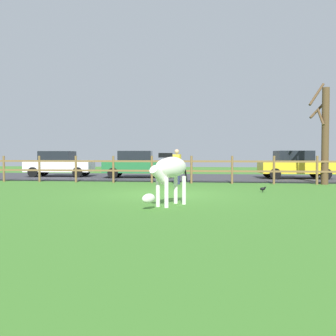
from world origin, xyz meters
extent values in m
plane|color=#3D7528|center=(0.00, 0.00, 0.00)|extent=(60.00, 60.00, 0.00)
cube|color=#38383D|center=(0.00, 9.30, 0.03)|extent=(28.00, 7.40, 0.05)
cylinder|color=brown|center=(-9.07, 5.00, 0.66)|extent=(0.11, 0.11, 1.33)
cylinder|color=brown|center=(-7.14, 5.00, 0.66)|extent=(0.11, 0.11, 1.33)
cylinder|color=brown|center=(-5.20, 5.00, 0.66)|extent=(0.11, 0.11, 1.33)
cylinder|color=brown|center=(-3.27, 5.00, 0.66)|extent=(0.11, 0.11, 1.33)
cylinder|color=brown|center=(-1.34, 5.00, 0.66)|extent=(0.11, 0.11, 1.33)
cylinder|color=brown|center=(0.59, 5.00, 0.66)|extent=(0.11, 0.11, 1.33)
cylinder|color=brown|center=(2.53, 5.00, 0.66)|extent=(0.11, 0.11, 1.33)
cylinder|color=brown|center=(4.46, 5.00, 0.66)|extent=(0.11, 0.11, 1.33)
cylinder|color=brown|center=(6.39, 5.00, 0.66)|extent=(0.11, 0.11, 1.33)
cube|color=brown|center=(-0.37, 5.00, 0.60)|extent=(21.26, 0.06, 0.09)
cube|color=brown|center=(-0.37, 5.00, 1.06)|extent=(21.26, 0.06, 0.09)
cylinder|color=#513A23|center=(6.77, 5.14, 2.24)|extent=(0.33, 0.33, 4.47)
cylinder|color=#513A23|center=(6.54, 5.08, 3.12)|extent=(0.26, 0.59, 0.83)
cylinder|color=#513A23|center=(6.47, 5.53, 4.23)|extent=(0.91, 0.75, 1.15)
cylinder|color=#513A23|center=(6.61, 5.58, 3.58)|extent=(1.00, 0.45, 0.99)
ellipsoid|color=white|center=(0.53, -2.79, 1.03)|extent=(1.03, 1.31, 0.56)
cylinder|color=white|center=(0.46, -3.21, 0.39)|extent=(0.11, 0.11, 0.78)
cylinder|color=white|center=(0.21, -3.07, 0.39)|extent=(0.11, 0.11, 0.78)
cylinder|color=white|center=(0.85, -2.52, 0.39)|extent=(0.11, 0.11, 0.78)
cylinder|color=white|center=(0.61, -2.38, 0.39)|extent=(0.11, 0.11, 0.78)
cylinder|color=white|center=(0.27, -3.25, 0.84)|extent=(0.50, 0.63, 0.51)
ellipsoid|color=white|center=(0.06, -3.62, 0.28)|extent=(0.39, 0.48, 0.24)
cube|color=black|center=(0.41, -3.01, 1.35)|extent=(0.31, 0.51, 0.12)
cylinder|color=black|center=(0.87, -2.21, 0.88)|extent=(0.14, 0.19, 0.54)
cylinder|color=black|center=(3.44, 1.14, 0.03)|extent=(0.01, 0.01, 0.06)
cylinder|color=black|center=(3.44, 1.10, 0.03)|extent=(0.01, 0.01, 0.06)
ellipsoid|color=black|center=(3.44, 1.12, 0.12)|extent=(0.18, 0.10, 0.12)
sphere|color=black|center=(3.53, 1.12, 0.17)|extent=(0.07, 0.07, 0.07)
cube|color=yellow|center=(6.25, 8.72, 0.70)|extent=(4.12, 2.01, 0.70)
cube|color=black|center=(6.10, 8.71, 1.33)|extent=(2.02, 1.71, 0.56)
cylinder|color=black|center=(7.53, 9.68, 0.35)|extent=(0.61, 0.23, 0.60)
cylinder|color=black|center=(7.66, 7.98, 0.35)|extent=(0.61, 0.23, 0.60)
cylinder|color=black|center=(4.83, 9.46, 0.35)|extent=(0.61, 0.23, 0.60)
cylinder|color=black|center=(4.97, 7.77, 0.35)|extent=(0.61, 0.23, 0.60)
cube|color=white|center=(-7.78, 8.95, 0.70)|extent=(4.12, 2.02, 0.70)
cube|color=black|center=(-7.93, 8.94, 1.33)|extent=(2.02, 1.71, 0.56)
cylinder|color=black|center=(-6.51, 9.91, 0.35)|extent=(0.61, 0.23, 0.60)
cylinder|color=black|center=(-6.37, 8.21, 0.35)|extent=(0.61, 0.23, 0.60)
cylinder|color=black|center=(-9.20, 9.69, 0.35)|extent=(0.61, 0.23, 0.60)
cylinder|color=black|center=(-9.06, 7.99, 0.35)|extent=(0.61, 0.23, 0.60)
cube|color=#236B38|center=(-2.76, 8.51, 0.70)|extent=(4.15, 2.10, 0.70)
cube|color=black|center=(-2.91, 8.50, 1.33)|extent=(2.05, 1.75, 0.56)
cylinder|color=black|center=(-1.51, 9.49, 0.35)|extent=(0.62, 0.24, 0.60)
cylinder|color=black|center=(-1.33, 7.80, 0.35)|extent=(0.62, 0.24, 0.60)
cylinder|color=black|center=(-4.19, 9.22, 0.35)|extent=(0.62, 0.24, 0.60)
cylinder|color=black|center=(-4.02, 7.53, 0.35)|extent=(0.62, 0.24, 0.60)
cylinder|color=#232847|center=(-0.14, 4.40, 0.41)|extent=(0.14, 0.14, 0.82)
cylinder|color=#232847|center=(0.03, 4.35, 0.41)|extent=(0.14, 0.14, 0.82)
cube|color=gold|center=(-0.05, 4.37, 1.11)|extent=(0.41, 0.31, 0.58)
sphere|color=tan|center=(-0.05, 4.37, 1.53)|extent=(0.22, 0.22, 0.22)
camera|label=1|loc=(1.67, -12.45, 1.35)|focal=38.84mm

